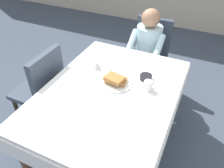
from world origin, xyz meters
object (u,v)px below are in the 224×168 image
cup_coffee (148,85)px  syrup_pitcher (97,66)px  diner_person (147,47)px  dining_table_main (110,98)px  plate_breakfast (116,83)px  chair_diner (150,51)px  chair_left_side (43,86)px  spoon_near_edge (97,104)px  breakfast_stack (115,79)px  knife_right_of_plate (135,91)px  fork_left_of_plate (96,79)px  bowl_butter (146,77)px

cup_coffee → syrup_pitcher: cup_coffee is taller
diner_person → cup_coffee: size_ratio=9.91×
dining_table_main → plate_breakfast: bearing=84.0°
chair_diner → syrup_pitcher: chair_diner is taller
chair_left_side → spoon_near_edge: chair_left_side is taller
breakfast_stack → knife_right_of_plate: size_ratio=0.96×
dining_table_main → breakfast_stack: bearing=87.2°
chair_left_side → cup_coffee: size_ratio=8.23×
breakfast_stack → dining_table_main: bearing=-92.8°
diner_person → plate_breakfast: bearing=89.7°
cup_coffee → plate_breakfast: bearing=-170.8°
spoon_near_edge → fork_left_of_plate: bearing=134.5°
cup_coffee → syrup_pitcher: 0.55m
plate_breakfast → syrup_pitcher: (-0.26, 0.14, 0.03)m
dining_table_main → spoon_near_edge: spoon_near_edge is taller
bowl_butter → fork_left_of_plate: bearing=-154.1°
dining_table_main → knife_right_of_plate: 0.24m
chair_diner → fork_left_of_plate: size_ratio=5.17×
syrup_pitcher → spoon_near_edge: (0.23, -0.44, -0.04)m
breakfast_stack → syrup_pitcher: 0.29m
chair_left_side → plate_breakfast: (0.78, 0.11, 0.22)m
chair_diner → chair_left_side: (-0.79, -1.17, 0.00)m
plate_breakfast → cup_coffee: size_ratio=2.48×
bowl_butter → chair_left_side: bearing=-164.1°
fork_left_of_plate → spoon_near_edge: (0.16, -0.28, 0.00)m
cup_coffee → knife_right_of_plate: 0.12m
chair_diner → breakfast_stack: size_ratio=4.87×
breakfast_stack → syrup_pitcher: bearing=151.1°
breakfast_stack → cup_coffee: size_ratio=1.69×
cup_coffee → fork_left_of_plate: (-0.47, -0.07, -0.04)m
plate_breakfast → knife_right_of_plate: plate_breakfast is taller
chair_diner → cup_coffee: chair_diner is taller
dining_table_main → fork_left_of_plate: size_ratio=8.47×
chair_left_side → syrup_pitcher: chair_left_side is taller
diner_person → cup_coffee: diner_person is taller
chair_diner → diner_person: size_ratio=0.83×
chair_diner → knife_right_of_plate: bearing=99.7°
fork_left_of_plate → spoon_near_edge: bearing=-148.3°
syrup_pitcher → plate_breakfast: bearing=-27.9°
dining_table_main → syrup_pitcher: (-0.25, 0.25, 0.13)m
breakfast_stack → spoon_near_edge: bearing=-94.8°
cup_coffee → breakfast_stack: bearing=-170.6°
chair_diner → bowl_butter: size_ratio=8.45×
spoon_near_edge → syrup_pitcher: bearing=132.9°
chair_diner → diner_person: (-0.00, -0.16, 0.14)m
dining_table_main → plate_breakfast: (0.01, 0.11, 0.10)m
chair_left_side → breakfast_stack: size_ratio=4.87×
knife_right_of_plate → syrup_pitcher: bearing=73.6°
diner_person → spoon_near_edge: 1.21m
plate_breakfast → knife_right_of_plate: bearing=-6.0°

